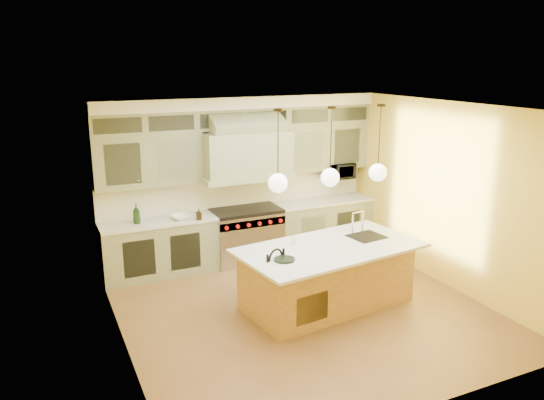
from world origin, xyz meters
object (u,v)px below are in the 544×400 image
kitchen_island (328,275)px  counter_stool (283,283)px  range (246,234)px  microwave (339,171)px

kitchen_island → counter_stool: size_ratio=2.61×
range → microwave: (1.95, 0.11, 0.96)m
range → kitchen_island: kitchen_island is taller
kitchen_island → counter_stool: bearing=-169.5°
kitchen_island → microwave: size_ratio=5.13×
kitchen_island → microwave: (1.54, 2.25, 0.98)m
kitchen_island → range: bearing=93.4°
range → kitchen_island: 2.18m
counter_stool → microwave: size_ratio=1.97×
range → microwave: bearing=3.1°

